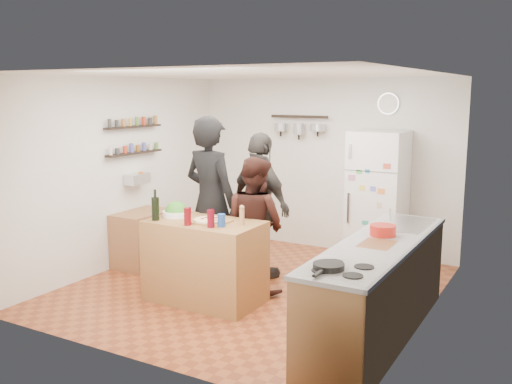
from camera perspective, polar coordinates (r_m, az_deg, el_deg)
The scene contains 26 objects.
room_shell at distance 6.91m, azimuth 1.18°, elevation 1.18°, with size 4.20×4.20×4.20m.
prep_island at distance 6.39m, azimuth -5.11°, elevation -6.91°, with size 1.25×0.72×0.91m, color #9B6738.
pizza_board at distance 6.21m, azimuth -4.68°, elevation -2.96°, with size 0.42×0.34×0.02m, color olive.
pizza at distance 6.21m, azimuth -4.68°, elevation -2.79°, with size 0.34×0.34×0.02m, color tan.
salad_bowl at distance 6.55m, azimuth -7.96°, elevation -2.15°, with size 0.32×0.32×0.06m, color white.
wine_bottle at distance 6.37m, azimuth -10.02°, elevation -1.67°, with size 0.08×0.08×0.26m, color black.
wine_glass_near at distance 6.09m, azimuth -6.86°, elevation -2.44°, with size 0.08×0.08×0.19m, color #5B070D.
wine_glass_far at distance 5.97m, azimuth -4.54°, elevation -2.67°, with size 0.08×0.08×0.19m, color #570713.
pepper_mill at distance 6.06m, azimuth -1.41°, elevation -2.53°, with size 0.05×0.05×0.17m, color #A87546.
salt_canister at distance 6.00m, azimuth -3.48°, elevation -2.85°, with size 0.08×0.08×0.14m, color navy.
person_left at distance 6.81m, azimuth -4.54°, elevation -0.96°, with size 0.74×0.49×2.04m, color black.
person_center at distance 6.61m, azimuth -0.12°, elevation -3.28°, with size 0.77×0.60×1.58m, color black.
person_back at distance 7.07m, azimuth 0.42°, elevation -1.40°, with size 1.07×0.44×1.82m, color #2D2A28.
counter_run at distance 5.62m, azimuth 12.07°, elevation -9.56°, with size 0.63×2.63×0.90m, color #9E7042.
stove_top at distance 4.62m, azimuth 8.69°, elevation -7.76°, with size 0.60×0.62×0.02m, color white.
skillet at distance 4.60m, azimuth 7.28°, elevation -7.38°, with size 0.25×0.25×0.05m, color black.
sink at distance 6.28m, azimuth 14.58°, elevation -3.17°, with size 0.50×0.80×0.03m, color silver.
cutting_board at distance 5.42m, azimuth 12.03°, elevation -5.20°, with size 0.30×0.40×0.02m, color #9A5E38.
red_bowl at distance 5.72m, azimuth 12.57°, elevation -3.76°, with size 0.25×0.25×0.11m, color #A51C12.
fridge at distance 7.85m, azimuth 12.05°, elevation -0.57°, with size 0.70×0.68×1.80m, color white.
wall_clock at distance 8.04m, azimuth 13.10°, elevation 8.61°, with size 0.30×0.30×0.03m, color silver.
spice_shelf_lower at distance 7.83m, azimuth -12.05°, elevation 3.84°, with size 0.12×1.00×0.03m, color black.
spice_shelf_upper at distance 7.80m, azimuth -12.14°, elevation 6.40°, with size 0.12×1.00×0.03m, color black.
produce_basket at distance 7.85m, azimuth -11.79°, elevation 1.30°, with size 0.18×0.35×0.14m, color silver.
side_table at distance 7.83m, azimuth -11.19°, elevation -4.57°, with size 0.50×0.80×0.73m, color #986840.
pot_rack at distance 8.44m, azimuth 4.33°, elevation 7.53°, with size 0.90×0.04×0.04m, color black.
Camera 1 is at (3.24, -5.63, 2.31)m, focal length 40.00 mm.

